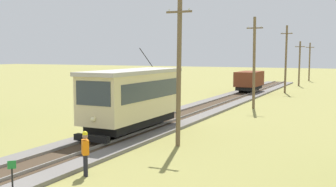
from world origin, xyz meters
name	(u,v)px	position (x,y,z in m)	size (l,w,h in m)	color
red_tram	(133,97)	(0.00, 13.00, 2.19)	(2.60, 8.54, 4.79)	beige
freight_car	(249,80)	(0.00, 40.19, 1.56)	(2.40, 5.20, 2.31)	brown
utility_pole_near_tram	(179,69)	(3.74, 11.28, 4.01)	(1.40, 0.48, 7.82)	brown
utility_pole_mid	(254,62)	(3.74, 27.13, 4.04)	(1.40, 0.42, 7.88)	brown
utility_pole_far	(286,59)	(3.74, 42.89, 4.16)	(1.40, 0.55, 8.13)	brown
utility_pole_distant	(299,63)	(3.74, 54.42, 3.36)	(1.40, 0.51, 6.53)	brown
utility_pole_horizon	(310,61)	(3.74, 66.45, 3.39)	(1.40, 0.28, 6.59)	brown
trackside_signal_marker	(12,176)	(1.71, 1.99, 0.67)	(0.21, 0.21, 1.18)	black
track_worker	(85,151)	(2.64, 4.81, 0.98)	(0.44, 0.43, 1.78)	black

